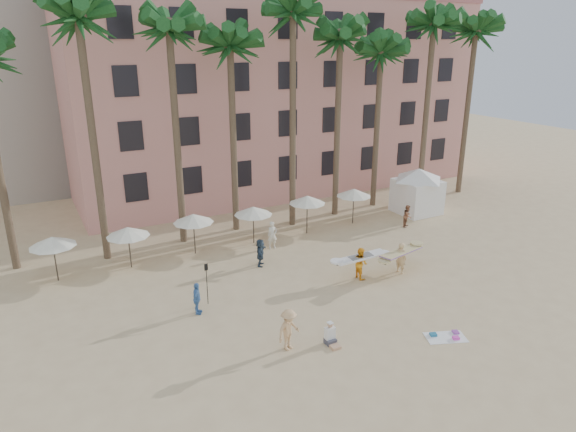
{
  "coord_description": "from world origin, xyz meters",
  "views": [
    {
      "loc": [
        -13.85,
        -16.44,
        12.76
      ],
      "look_at": [
        -1.89,
        6.0,
        4.0
      ],
      "focal_mm": 32.0,
      "sensor_mm": 36.0,
      "label": 1
    }
  ],
  "objects_px": {
    "pink_hotel": "(271,95)",
    "cabana": "(418,187)",
    "carrier_white": "(360,262)",
    "carrier_yellow": "(401,256)"
  },
  "relations": [
    {
      "from": "carrier_yellow",
      "to": "cabana",
      "type": "bearing_deg",
      "value": 44.3
    },
    {
      "from": "carrier_white",
      "to": "pink_hotel",
      "type": "bearing_deg",
      "value": 76.96
    },
    {
      "from": "carrier_yellow",
      "to": "carrier_white",
      "type": "xyz_separation_m",
      "value": [
        -2.46,
        0.54,
        -0.08
      ]
    },
    {
      "from": "carrier_yellow",
      "to": "carrier_white",
      "type": "height_order",
      "value": "carrier_yellow"
    },
    {
      "from": "cabana",
      "to": "carrier_yellow",
      "type": "relative_size",
      "value": 1.28
    },
    {
      "from": "cabana",
      "to": "carrier_white",
      "type": "relative_size",
      "value": 1.48
    },
    {
      "from": "pink_hotel",
      "to": "cabana",
      "type": "bearing_deg",
      "value": -67.05
    },
    {
      "from": "pink_hotel",
      "to": "carrier_yellow",
      "type": "xyz_separation_m",
      "value": [
        -2.43,
        -21.67,
        -6.95
      ]
    },
    {
      "from": "pink_hotel",
      "to": "cabana",
      "type": "height_order",
      "value": "pink_hotel"
    },
    {
      "from": "pink_hotel",
      "to": "carrier_white",
      "type": "xyz_separation_m",
      "value": [
        -4.89,
        -21.13,
        -7.03
      ]
    }
  ]
}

